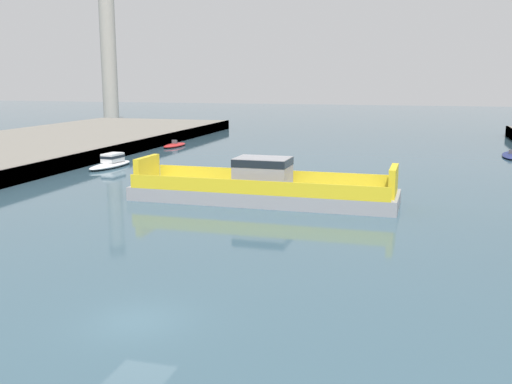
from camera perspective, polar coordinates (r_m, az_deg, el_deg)
name	(u,v)px	position (r m, az deg, el deg)	size (l,w,h in m)	color
ground_plane	(137,321)	(25.64, -11.38, -12.09)	(400.00, 400.00, 0.00)	#385666
chain_ferry	(263,188)	(48.08, 0.65, 0.36)	(21.72, 6.00, 3.61)	#939399
moored_boat_near_left	(175,145)	(87.29, -7.83, 4.50)	(2.37, 5.95, 0.98)	red
moored_boat_far_left	(111,162)	(68.50, -13.77, 2.79)	(2.83, 7.40, 1.55)	white
moored_boat_upstream_a	(512,155)	(82.31, 23.39, 3.28)	(3.22, 8.33, 0.89)	navy
smokestack_distant_a	(108,47)	(137.09, -14.02, 13.34)	(3.65, 3.65, 30.66)	#9E998E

